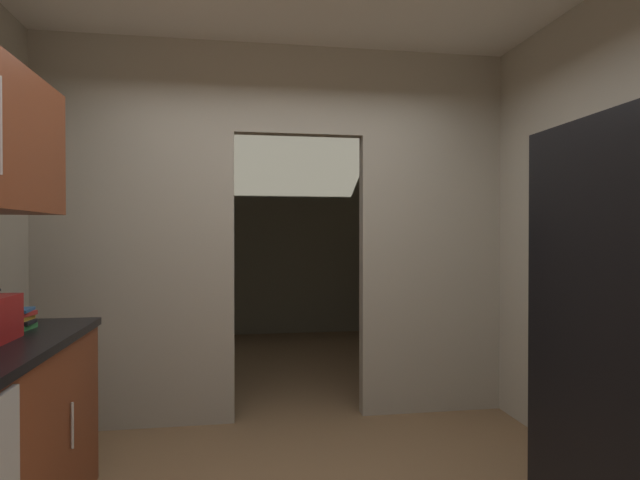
% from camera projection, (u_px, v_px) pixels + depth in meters
% --- Properties ---
extents(kitchen_partition, '(3.50, 0.12, 2.81)m').
position_uv_depth(kitchen_partition, '(275.00, 221.00, 3.88)').
color(kitchen_partition, '#ADA899').
rests_on(kitchen_partition, ground).
extents(adjoining_room_shell, '(3.50, 3.43, 2.81)m').
position_uv_depth(adjoining_room_shell, '(265.00, 234.00, 6.13)').
color(adjoining_room_shell, gray).
rests_on(adjoining_room_shell, ground).
extents(book_stack, '(0.14, 0.17, 0.10)m').
position_uv_depth(book_stack, '(19.00, 319.00, 2.55)').
color(book_stack, '#388C47').
rests_on(book_stack, lower_cabinet_run).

